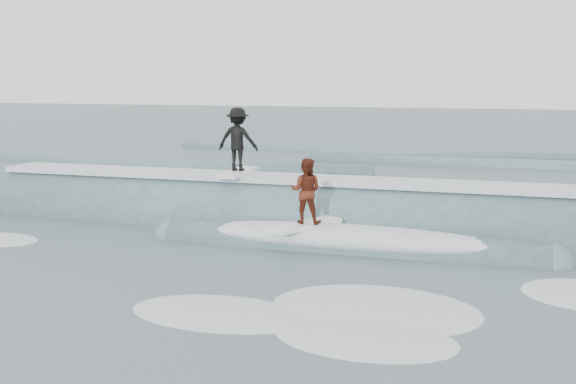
# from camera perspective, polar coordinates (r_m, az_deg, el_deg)

# --- Properties ---
(ground) EXTENTS (160.00, 160.00, 0.00)m
(ground) POSITION_cam_1_polar(r_m,az_deg,el_deg) (14.06, -3.42, -6.47)
(ground) COLOR #374A51
(ground) RESTS_ON ground
(breaking_wave) EXTENTS (23.00, 4.07, 2.58)m
(breaking_wave) POSITION_cam_1_polar(r_m,az_deg,el_deg) (17.51, 1.26, -3.03)
(breaking_wave) COLOR #3C5F65
(breaking_wave) RESTS_ON ground
(surfer_black) EXTENTS (1.14, 2.00, 1.86)m
(surfer_black) POSITION_cam_1_polar(r_m,az_deg,el_deg) (17.93, -4.48, 4.47)
(surfer_black) COLOR white
(surfer_black) RESTS_ON ground
(surfer_red) EXTENTS (1.50, 2.00, 1.66)m
(surfer_red) POSITION_cam_1_polar(r_m,az_deg,el_deg) (15.23, 1.61, -0.31)
(surfer_red) COLOR white
(surfer_red) RESTS_ON ground
(whitewater) EXTENTS (16.10, 5.35, 0.10)m
(whitewater) POSITION_cam_1_polar(r_m,az_deg,el_deg) (11.84, 2.49, -9.65)
(whitewater) COLOR white
(whitewater) RESTS_ON ground
(far_swells) EXTENTS (40.24, 8.65, 0.80)m
(far_swells) POSITION_cam_1_polar(r_m,az_deg,el_deg) (30.99, 7.01, 2.54)
(far_swells) COLOR #3C5F65
(far_swells) RESTS_ON ground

